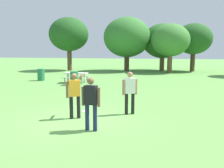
{
  "coord_description": "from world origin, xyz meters",
  "views": [
    {
      "loc": [
        2.92,
        -7.36,
        2.44
      ],
      "look_at": [
        0.78,
        2.2,
        1.0
      ],
      "focal_mm": 36.9,
      "sensor_mm": 36.0,
      "label": 1
    }
  ],
  "objects": [
    {
      "name": "tree_back_left",
      "position": [
        6.19,
        20.83,
        3.7
      ],
      "size": [
        4.14,
        4.14,
        5.49
      ],
      "color": "#4C3823",
      "rests_on": "ground"
    },
    {
      "name": "person_catcher",
      "position": [
        1.7,
        1.19,
        0.94
      ],
      "size": [
        0.55,
        0.37,
        1.64
      ],
      "color": "black",
      "rests_on": "ground"
    },
    {
      "name": "picnic_table_near",
      "position": [
        -3.48,
        8.83,
        0.56
      ],
      "size": [
        1.73,
        1.45,
        0.77
      ],
      "color": "beige",
      "rests_on": "ground"
    },
    {
      "name": "trash_can_beside_table",
      "position": [
        -3.2,
        7.78,
        0.48
      ],
      "size": [
        0.59,
        0.59,
        0.96
      ],
      "color": "#1E663D",
      "rests_on": "ground"
    },
    {
      "name": "trash_can_further_along",
      "position": [
        -6.74,
        9.44,
        0.48
      ],
      "size": [
        0.59,
        0.59,
        0.96
      ],
      "color": "#237047",
      "rests_on": "ground"
    },
    {
      "name": "tree_far_right",
      "position": [
        2.72,
        21.05,
        3.52
      ],
      "size": [
        4.78,
        4.78,
        5.57
      ],
      "color": "brown",
      "rests_on": "ground"
    },
    {
      "name": "tree_tall_left",
      "position": [
        -8.23,
        18.84,
        4.29
      ],
      "size": [
        4.69,
        4.69,
        6.31
      ],
      "color": "brown",
      "rests_on": "ground"
    },
    {
      "name": "person_bystander",
      "position": [
        0.82,
        -0.88,
        0.94
      ],
      "size": [
        0.61,
        0.26,
        1.64
      ],
      "color": "#1E234C",
      "rests_on": "ground"
    },
    {
      "name": "tree_slender_mid",
      "position": [
        3.56,
        18.7,
        3.49
      ],
      "size": [
        4.13,
        4.13,
        5.27
      ],
      "color": "brown",
      "rests_on": "ground"
    },
    {
      "name": "frisbee",
      "position": [
        -0.1,
        1.16,
        0.01
      ],
      "size": [
        0.27,
        0.27,
        0.03
      ],
      "primitive_type": "cylinder",
      "color": "white",
      "rests_on": "ground"
    },
    {
      "name": "person_thrower",
      "position": [
        -0.15,
        0.22,
        0.96
      ],
      "size": [
        0.55,
        0.82,
        1.64
      ],
      "color": "black",
      "rests_on": "ground"
    },
    {
      "name": "tree_broad_center",
      "position": [
        -1.34,
        19.6,
        3.92
      ],
      "size": [
        5.44,
        5.44,
        6.24
      ],
      "color": "#4C3823",
      "rests_on": "ground"
    },
    {
      "name": "ground_plane",
      "position": [
        0.0,
        0.0,
        0.0
      ],
      "size": [
        120.0,
        120.0,
        0.0
      ],
      "primitive_type": "plane",
      "color": "#609947"
    }
  ]
}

